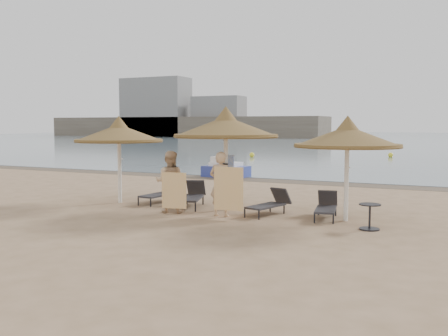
# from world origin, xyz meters

# --- Properties ---
(ground) EXTENTS (160.00, 160.00, 0.00)m
(ground) POSITION_xyz_m (0.00, 0.00, 0.00)
(ground) COLOR tan
(ground) RESTS_ON ground
(sea) EXTENTS (200.00, 140.00, 0.03)m
(sea) POSITION_xyz_m (0.00, 80.00, 0.01)
(sea) COLOR slate
(sea) RESTS_ON ground
(wet_sand_strip) EXTENTS (200.00, 1.60, 0.01)m
(wet_sand_strip) POSITION_xyz_m (0.00, 9.40, 0.00)
(wet_sand_strip) COLOR brown
(wet_sand_strip) RESTS_ON ground
(far_shore) EXTENTS (150.00, 54.80, 12.00)m
(far_shore) POSITION_xyz_m (-25.10, 77.82, 2.91)
(far_shore) COLOR #6D6356
(far_shore) RESTS_ON ground
(palapa_left) EXTENTS (2.88, 2.88, 2.85)m
(palapa_left) POSITION_xyz_m (-3.16, 1.22, 2.27)
(palapa_left) COLOR white
(palapa_left) RESTS_ON ground
(palapa_center) EXTENTS (3.14, 3.14, 3.12)m
(palapa_center) POSITION_xyz_m (0.60, 1.40, 2.48)
(palapa_center) COLOR white
(palapa_center) RESTS_ON ground
(palapa_right) EXTENTS (2.84, 2.84, 2.81)m
(palapa_right) POSITION_xyz_m (4.22, 1.23, 2.24)
(palapa_right) COLOR white
(palapa_right) RESTS_ON ground
(lounger_far_left) EXTENTS (0.74, 1.73, 0.75)m
(lounger_far_left) POSITION_xyz_m (-1.91, 1.84, 0.34)
(lounger_far_left) COLOR black
(lounger_far_left) RESTS_ON ground
(lounger_near_left) EXTENTS (1.08, 1.84, 0.78)m
(lounger_near_left) POSITION_xyz_m (-0.63, 1.58, 0.35)
(lounger_near_left) COLOR black
(lounger_near_left) RESTS_ON ground
(lounger_near_right) EXTENTS (0.95, 1.70, 0.73)m
(lounger_near_right) POSITION_xyz_m (2.06, 1.29, 0.33)
(lounger_near_right) COLOR black
(lounger_near_right) RESTS_ON ground
(lounger_far_right) EXTENTS (0.78, 1.66, 0.71)m
(lounger_far_right) POSITION_xyz_m (3.64, 1.46, 0.32)
(lounger_far_right) COLOR black
(lounger_far_right) RESTS_ON ground
(side_table) EXTENTS (0.53, 0.53, 0.64)m
(side_table) POSITION_xyz_m (4.98, 0.35, 0.30)
(side_table) COLOR black
(side_table) RESTS_ON ground
(person_left) EXTENTS (1.10, 0.87, 2.10)m
(person_left) POSITION_xyz_m (-0.71, 0.34, 1.05)
(person_left) COLOR tan
(person_left) RESTS_ON ground
(person_right) EXTENTS (1.02, 0.70, 2.12)m
(person_right) POSITION_xyz_m (0.91, 0.42, 1.06)
(person_right) COLOR tan
(person_right) RESTS_ON ground
(towel_left) EXTENTS (0.73, 0.15, 1.03)m
(towel_left) POSITION_xyz_m (-0.36, -0.01, 0.71)
(towel_left) COLOR orange
(towel_left) RESTS_ON ground
(towel_right) EXTENTS (0.85, 0.07, 1.20)m
(towel_right) POSITION_xyz_m (1.26, 0.17, 0.83)
(towel_right) COLOR orange
(towel_right) RESTS_ON ground
(bag_patterned) EXTENTS (0.36, 0.20, 0.44)m
(bag_patterned) POSITION_xyz_m (0.60, 1.58, 1.43)
(bag_patterned) COLOR white
(bag_patterned) RESTS_ON ground
(bag_dark) EXTENTS (0.27, 0.13, 0.37)m
(bag_dark) POSITION_xyz_m (0.60, 1.24, 1.24)
(bag_dark) COLOR black
(bag_dark) RESTS_ON ground
(pedal_boat) EXTENTS (2.24, 1.44, 1.00)m
(pedal_boat) POSITION_xyz_m (-3.40, 10.00, 0.37)
(pedal_boat) COLOR #2D3A93
(pedal_boat) RESTS_ON ground
(buoy_left) EXTENTS (0.39, 0.39, 0.39)m
(buoy_left) POSITION_xyz_m (-7.53, 23.74, 0.20)
(buoy_left) COLOR yellow
(buoy_left) RESTS_ON ground
(buoy_mid) EXTENTS (0.38, 0.38, 0.38)m
(buoy_mid) POSITION_xyz_m (2.21, 28.32, 0.19)
(buoy_mid) COLOR yellow
(buoy_mid) RESTS_ON ground
(buoy_extra) EXTENTS (0.34, 0.34, 0.34)m
(buoy_extra) POSITION_xyz_m (-10.15, 23.95, 0.17)
(buoy_extra) COLOR yellow
(buoy_extra) RESTS_ON ground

